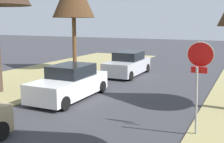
{
  "coord_description": "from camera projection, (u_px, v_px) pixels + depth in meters",
  "views": [
    {
      "loc": [
        5.19,
        1.78,
        3.54
      ],
      "look_at": [
        0.37,
        11.58,
        1.61
      ],
      "focal_mm": 44.75,
      "sensor_mm": 36.0,
      "label": 1
    }
  ],
  "objects": [
    {
      "name": "stop_sign_far",
      "position": [
        199.0,
        68.0,
        8.48
      ],
      "size": [
        0.81,
        0.63,
        2.93
      ],
      "color": "#9EA0A5",
      "rests_on": "grass_verge_right"
    },
    {
      "name": "parked_sedan_white",
      "position": [
        70.0,
        83.0,
        13.09
      ],
      "size": [
        2.0,
        4.43,
        1.57
      ],
      "color": "white",
      "rests_on": "ground"
    },
    {
      "name": "parked_sedan_silver",
      "position": [
        128.0,
        64.0,
        18.89
      ],
      "size": [
        2.0,
        4.43,
        1.57
      ],
      "color": "#BCBCC1",
      "rests_on": "ground"
    }
  ]
}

